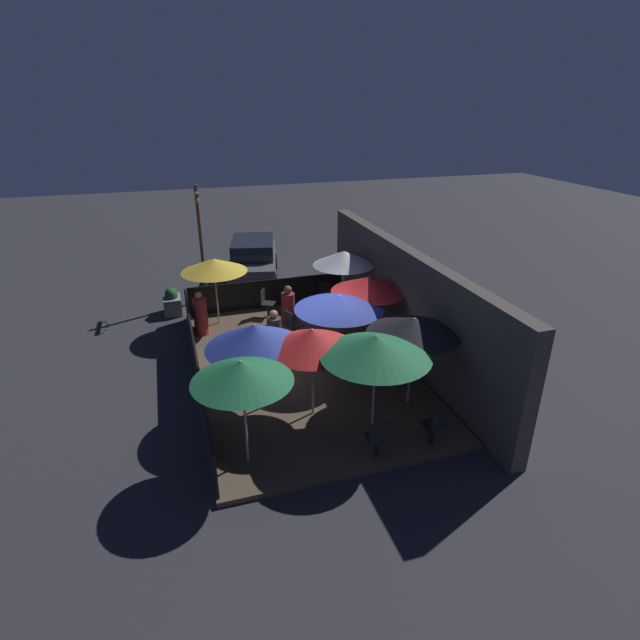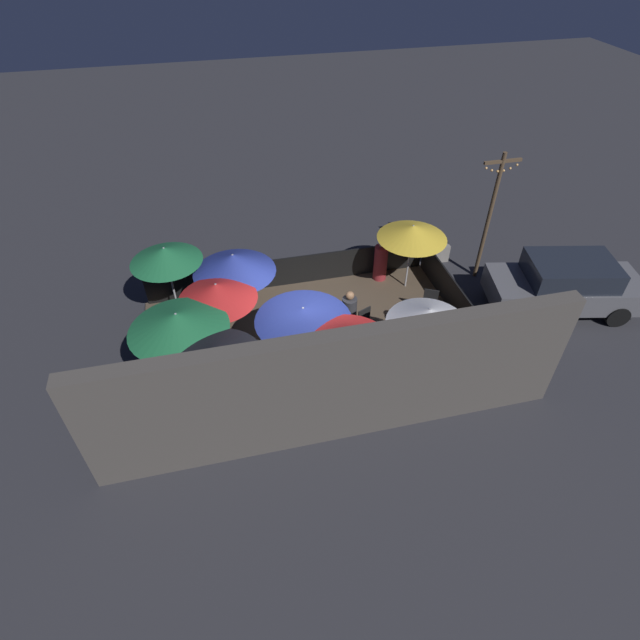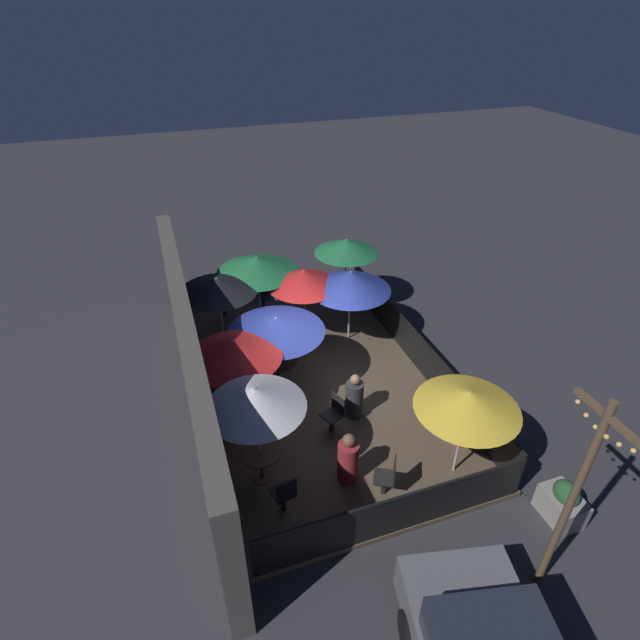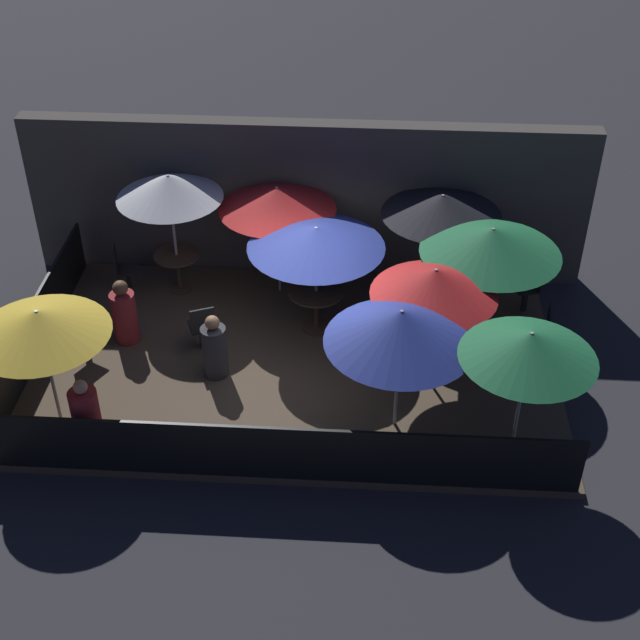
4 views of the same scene
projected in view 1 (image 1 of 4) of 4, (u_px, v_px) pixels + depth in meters
The scene contains 27 objects.
ground_plane at pixel (301, 369), 13.25m from camera, with size 60.00×60.00×0.00m, color #2D2D33.
patio_deck at pixel (301, 367), 13.22m from camera, with size 8.62×5.41×0.12m.
building_wall at pixel (405, 304), 13.42m from camera, with size 10.22×0.36×3.04m.
fence_front at pixel (197, 364), 12.29m from camera, with size 8.42×0.05×0.95m.
fence_side_left at pixel (267, 293), 16.72m from camera, with size 0.05×5.21×0.95m.
patio_umbrella_0 at pixel (344, 258), 14.87m from camera, with size 1.86×1.86×2.32m.
patio_umbrella_1 at pixel (339, 302), 12.44m from camera, with size 2.27×2.27×2.00m.
patio_umbrella_2 at pixel (255, 336), 10.62m from camera, with size 2.18×2.18×2.11m.
patio_umbrella_3 at pixel (312, 339), 10.46m from camera, with size 1.95×1.95×2.08m.
patio_umbrella_4 at pixel (376, 346), 9.89m from camera, with size 2.26×2.26×2.20m.
patio_umbrella_5 at pixel (414, 326), 10.86m from camera, with size 2.07×2.07×2.13m.
patio_umbrella_6 at pixel (242, 371), 8.92m from camera, with size 1.88×1.88×2.22m.
patio_umbrella_7 at pixel (214, 265), 14.91m from camera, with size 1.99×1.99×2.10m.
patio_umbrella_8 at pixel (369, 284), 13.36m from camera, with size 2.06×2.06×2.12m.
dining_table_0 at pixel (343, 305), 15.50m from camera, with size 0.83×0.83×0.73m.
dining_table_1 at pixel (338, 345), 12.93m from camera, with size 0.96×0.96×0.77m.
patio_chair_0 at pixel (327, 297), 16.29m from camera, with size 0.48×0.48×0.96m.
patio_chair_1 at pixel (378, 438), 9.61m from camera, with size 0.45×0.45×0.90m.
patio_chair_2 at pixel (292, 324), 14.38m from camera, with size 0.52×0.52×0.92m.
patio_chair_3 at pixel (266, 302), 15.97m from camera, with size 0.54×0.54×0.91m.
patio_chair_4 at pixel (435, 425), 9.94m from camera, with size 0.47×0.47×0.94m.
patron_0 at pixel (288, 306), 15.60m from camera, with size 0.59×0.59×1.19m.
patron_1 at pixel (274, 331), 13.95m from camera, with size 0.43×0.43×1.14m.
patron_2 at pixel (201, 315), 14.73m from camera, with size 0.55×0.55×1.34m.
planter_box at pixel (172, 302), 16.53m from camera, with size 0.80×0.56×0.90m.
light_post at pixel (201, 238), 16.88m from camera, with size 1.10×0.12×4.02m.
parked_car_0 at pixel (253, 259), 19.41m from camera, with size 4.48×2.56×1.62m.
Camera 1 is at (11.18, -2.94, 6.62)m, focal length 28.00 mm.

